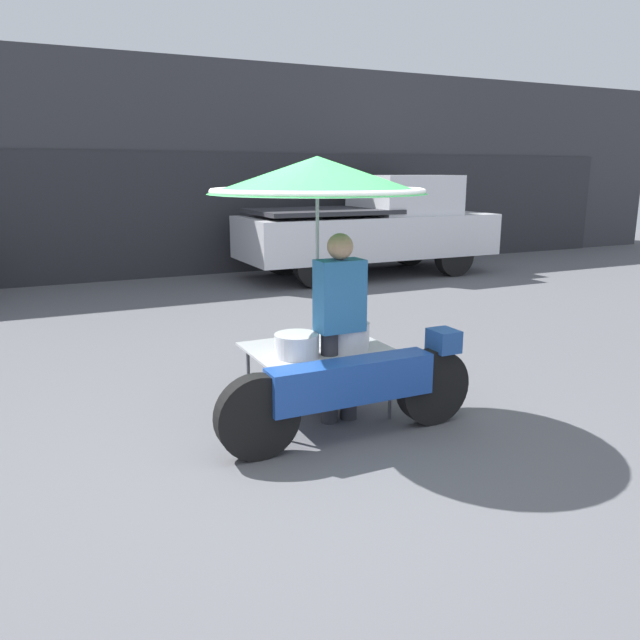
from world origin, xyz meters
TOP-DOWN VIEW (x-y plane):
  - ground_plane at (0.00, 0.00)m, footprint 36.00×36.00m
  - shopfront_building at (0.00, 9.21)m, footprint 28.00×2.06m
  - vendor_motorcycle_cart at (0.32, 0.38)m, footprint 2.14×1.75m
  - vendor_person at (0.41, 0.25)m, footprint 0.38×0.22m
  - pickup_truck at (4.47, 6.70)m, footprint 5.07×1.90m

SIDE VIEW (x-z plane):
  - ground_plane at x=0.00m, z-range 0.00..0.00m
  - vendor_person at x=0.41m, z-range 0.09..1.64m
  - pickup_truck at x=4.47m, z-range -0.03..1.93m
  - vendor_motorcycle_cart at x=0.32m, z-range 0.52..2.66m
  - shopfront_building at x=0.00m, z-range -0.01..4.13m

